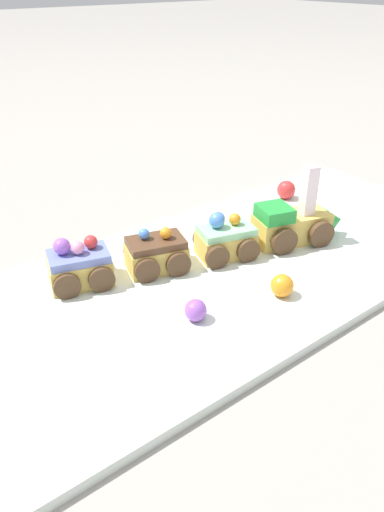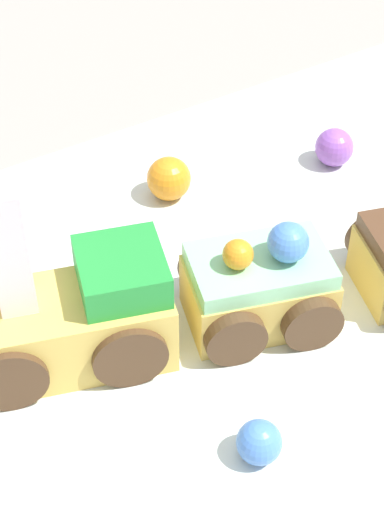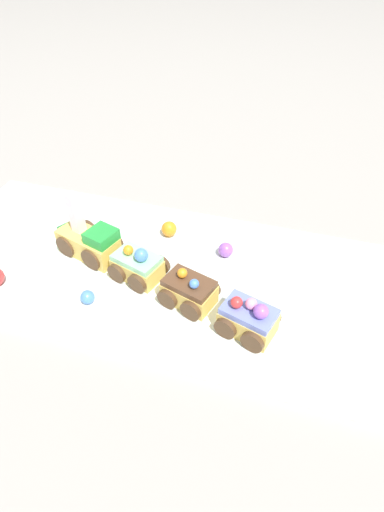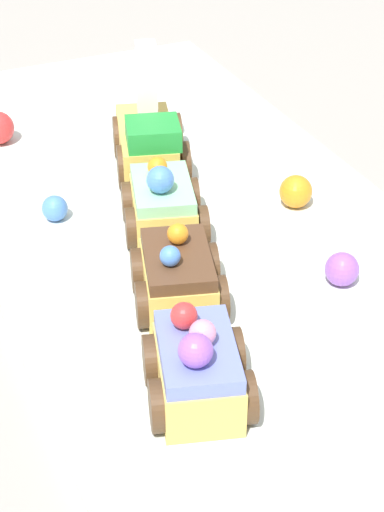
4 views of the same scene
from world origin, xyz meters
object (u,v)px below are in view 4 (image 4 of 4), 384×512
at_px(cake_car_blueberry, 197,370).
at_px(cake_car_chocolate, 178,278).
at_px(cake_car_mint, 163,206).
at_px(gumball_blue, 55,208).
at_px(gumball_orange, 296,191).
at_px(gumball_purple, 342,269).
at_px(cake_train_locomotive, 149,138).

bearing_deg(cake_car_blueberry, cake_car_chocolate, -0.10).
height_order(cake_car_mint, gumball_blue, cake_car_mint).
relative_size(cake_car_chocolate, gumball_orange, 3.17).
xyz_separation_m(gumball_blue, gumball_purple, (-0.17, -0.16, 0.00)).
distance_m(cake_car_blueberry, gumball_blue, 0.24).
bearing_deg(cake_car_mint, cake_car_chocolate, -179.93).
bearing_deg(gumball_orange, cake_train_locomotive, 34.85).
bearing_deg(cake_train_locomotive, gumball_blue, 134.80).
relative_size(cake_car_blueberry, gumball_purple, 3.47).
bearing_deg(cake_car_blueberry, gumball_purple, -49.05).
distance_m(cake_car_chocolate, gumball_blue, 0.15).
distance_m(gumball_blue, gumball_orange, 0.20).
xyz_separation_m(cake_train_locomotive, gumball_blue, (-0.06, 0.11, -0.02)).
bearing_deg(cake_car_blueberry, gumball_blue, 20.98).
bearing_deg(cake_car_blueberry, gumball_orange, -27.57).
xyz_separation_m(cake_car_blueberry, gumball_blue, (0.24, 0.02, -0.01)).
bearing_deg(cake_train_locomotive, cake_car_mint, 179.91).
xyz_separation_m(gumball_blue, gumball_orange, (-0.06, -0.19, 0.00)).
xyz_separation_m(cake_car_blueberry, gumball_purple, (0.07, -0.15, -0.01)).
distance_m(cake_car_chocolate, cake_car_blueberry, 0.10).
bearing_deg(gumball_blue, cake_car_blueberry, -175.71).
height_order(cake_train_locomotive, cake_car_chocolate, cake_train_locomotive).
height_order(gumball_blue, gumball_purple, gumball_purple).
height_order(cake_car_blueberry, gumball_purple, cake_car_blueberry).
bearing_deg(gumball_purple, gumball_orange, -13.02).
xyz_separation_m(cake_car_mint, cake_car_chocolate, (-0.09, 0.03, -0.00)).
relative_size(cake_train_locomotive, cake_car_blueberry, 1.61).
height_order(cake_car_chocolate, cake_car_blueberry, cake_car_blueberry).
height_order(cake_train_locomotive, gumball_orange, cake_train_locomotive).
relative_size(cake_car_chocolate, gumball_purple, 3.47).
relative_size(cake_car_blueberry, gumball_blue, 4.11).
distance_m(cake_car_blueberry, gumball_orange, 0.25).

